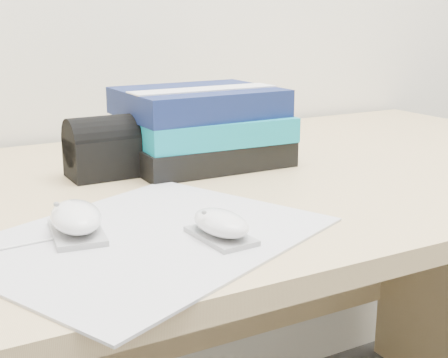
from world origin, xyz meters
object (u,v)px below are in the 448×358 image
mouse_front (221,225)px  book_stack (201,126)px  desk (191,294)px  pouch (103,148)px  mouse_rear (76,219)px

mouse_front → book_stack: size_ratio=0.34×
desk → pouch: 0.32m
mouse_rear → book_stack: size_ratio=0.41×
book_stack → pouch: (-0.18, -0.01, -0.02)m
desk → mouse_rear: (-0.26, -0.24, 0.26)m
mouse_front → book_stack: bearing=66.3°
pouch → mouse_rear: bearing=-114.9°
mouse_front → desk: bearing=70.2°
book_stack → pouch: book_stack is taller
desk → mouse_front: mouse_front is taller
desk → pouch: pouch is taller
desk → pouch: bearing=170.6°
desk → pouch: size_ratio=13.89×
mouse_rear → mouse_front: 0.17m
mouse_rear → mouse_front: mouse_rear is taller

